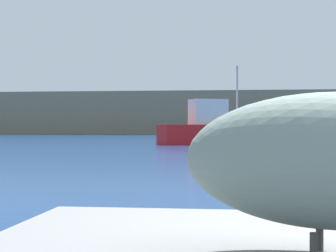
# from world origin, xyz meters

# --- Properties ---
(hillside_backdrop) EXTENTS (140.00, 15.20, 5.79)m
(hillside_backdrop) POSITION_xyz_m (0.00, 81.90, 2.89)
(hillside_backdrop) COLOR #7F755B
(hillside_backdrop) RESTS_ON ground
(pelican) EXTENTS (1.45, 0.80, 0.89)m
(pelican) POSITION_xyz_m (-1.43, -0.60, 0.99)
(pelican) COLOR gray
(pelican) RESTS_ON pier_dock
(fishing_boat_red) EXTENTS (6.45, 4.51, 4.89)m
(fishing_boat_red) POSITION_xyz_m (-3.95, 33.64, 0.94)
(fishing_boat_red) COLOR red
(fishing_boat_red) RESTS_ON ground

